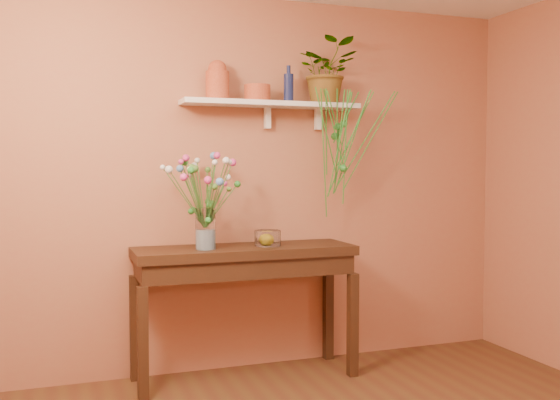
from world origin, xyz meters
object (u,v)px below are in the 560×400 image
at_px(glass_vase, 205,232).
at_px(bouquet, 203,179).
at_px(blue_bottle, 289,87).
at_px(spider_plant, 327,72).
at_px(glass_bowl, 268,239).
at_px(sideboard, 245,266).
at_px(terracotta_jug, 217,81).

distance_m(glass_vase, bouquet, 0.35).
xyz_separation_m(blue_bottle, spider_plant, (0.32, 0.04, 0.13)).
bearing_deg(glass_bowl, glass_vase, -175.64).
distance_m(bouquet, glass_bowl, 0.62).
bearing_deg(bouquet, sideboard, 10.21).
xyz_separation_m(sideboard, spider_plant, (0.69, 0.16, 1.39)).
xyz_separation_m(spider_plant, bouquet, (-0.99, -0.22, -0.78)).
distance_m(sideboard, bouquet, 0.68).
distance_m(blue_bottle, spider_plant, 0.35).
xyz_separation_m(spider_plant, glass_vase, (-0.98, -0.22, -1.14)).
bearing_deg(spider_plant, blue_bottle, -173.03).
xyz_separation_m(sideboard, terracotta_jug, (-0.15, 0.13, 1.28)).
distance_m(sideboard, terracotta_jug, 1.30).
distance_m(terracotta_jug, glass_bowl, 1.15).
relative_size(blue_bottle, spider_plant, 0.55).
distance_m(spider_plant, glass_bowl, 1.33).
relative_size(sideboard, terracotta_jug, 5.56).
relative_size(glass_vase, glass_bowl, 1.53).
bearing_deg(sideboard, glass_bowl, -8.09).
xyz_separation_m(terracotta_jug, glass_vase, (-0.13, -0.19, -1.03)).
bearing_deg(glass_vase, sideboard, 11.19).
relative_size(terracotta_jug, glass_bowl, 1.51).
distance_m(glass_vase, glass_bowl, 0.45).
bearing_deg(sideboard, bouquet, -169.79).
xyz_separation_m(sideboard, glass_bowl, (0.16, -0.02, 0.18)).
bearing_deg(sideboard, terracotta_jug, 139.13).
relative_size(blue_bottle, glass_bowl, 1.45).
distance_m(terracotta_jug, bouquet, 0.71).
bearing_deg(sideboard, blue_bottle, 18.41).
xyz_separation_m(spider_plant, glass_bowl, (-0.53, -0.18, -1.20)).
height_order(spider_plant, glass_bowl, spider_plant).
bearing_deg(blue_bottle, spider_plant, 6.97).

